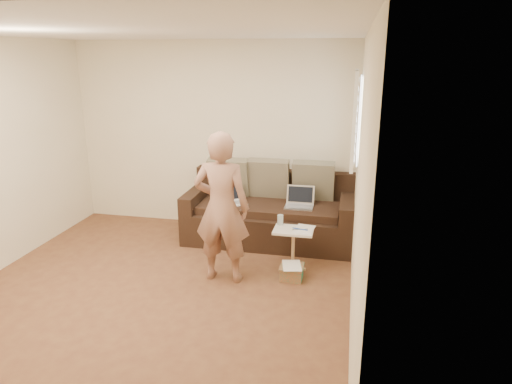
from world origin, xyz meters
TOP-DOWN VIEW (x-y plane):
  - floor at (0.00, 0.00)m, footprint 4.50×4.50m
  - ceiling at (0.00, 0.00)m, footprint 4.50×4.50m
  - wall_back at (0.00, 2.25)m, footprint 4.00×0.00m
  - wall_right at (2.00, 0.00)m, footprint 0.00×4.50m
  - window_blinds at (1.95, 1.50)m, footprint 0.12×0.88m
  - sofa at (0.90, 1.77)m, footprint 2.20×0.95m
  - pillow_left at (0.30, 1.97)m, footprint 0.55×0.29m
  - pillow_mid at (0.85, 2.01)m, footprint 0.55×0.27m
  - pillow_right at (1.45, 2.02)m, footprint 0.55×0.28m
  - laptop_silver at (1.30, 1.68)m, footprint 0.36×0.26m
  - laptop_white at (0.44, 1.64)m, footprint 0.41×0.39m
  - person at (0.60, 0.58)m, footprint 0.62×0.42m
  - side_table at (1.33, 0.97)m, footprint 0.45×0.31m
  - drinking_glass at (1.16, 1.09)m, footprint 0.07×0.07m
  - scissors at (1.40, 0.97)m, footprint 0.20×0.15m
  - paper_on_table at (1.45, 1.00)m, footprint 0.25×0.33m
  - striped_box at (1.35, 0.73)m, footprint 0.26×0.26m

SIDE VIEW (x-z plane):
  - floor at x=0.00m, z-range 0.00..0.00m
  - striped_box at x=1.35m, z-range 0.00..0.16m
  - side_table at x=1.33m, z-range 0.00..0.49m
  - sofa at x=0.90m, z-range 0.00..0.85m
  - paper_on_table at x=1.45m, z-range 0.49..0.50m
  - scissors at x=1.40m, z-range 0.49..0.51m
  - laptop_silver at x=1.30m, z-range 0.40..0.64m
  - laptop_white at x=0.44m, z-range 0.40..0.64m
  - drinking_glass at x=1.16m, z-range 0.49..0.61m
  - pillow_left at x=0.30m, z-range 0.51..1.07m
  - pillow_mid at x=0.85m, z-range 0.51..1.07m
  - pillow_right at x=1.45m, z-range 0.51..1.07m
  - person at x=0.60m, z-range 0.00..1.67m
  - wall_back at x=0.00m, z-range -0.70..3.30m
  - wall_right at x=2.00m, z-range -0.95..3.55m
  - window_blinds at x=1.95m, z-range 1.16..2.24m
  - ceiling at x=0.00m, z-range 2.60..2.60m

